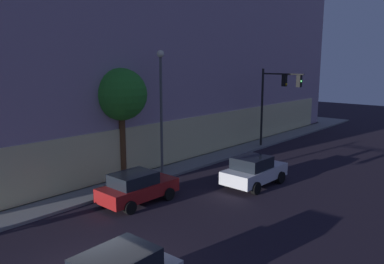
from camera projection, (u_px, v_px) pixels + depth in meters
modern_building at (92, 45)px, 38.05m from camera, size 39.03×31.57×17.54m
traffic_light_far_corner at (277, 93)px, 29.99m from camera, size 0.46×3.71×6.32m
street_lamp_sidewalk at (161, 97)px, 22.99m from camera, size 0.44×0.44×7.53m
sidewalk_tree at (121, 95)px, 22.05m from camera, size 3.05×3.05×6.51m
car_red at (137, 187)px, 18.98m from camera, size 4.09×2.07×1.60m
car_white at (254, 171)px, 21.66m from camera, size 4.26×2.17×1.73m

